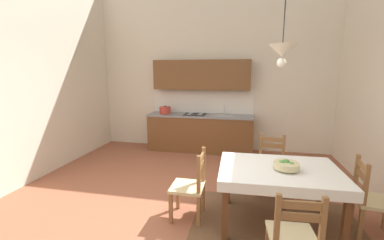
{
  "coord_description": "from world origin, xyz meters",
  "views": [
    {
      "loc": [
        0.8,
        -3.01,
        1.91
      ],
      "look_at": [
        -0.06,
        1.06,
        1.12
      ],
      "focal_mm": 23.6,
      "sensor_mm": 36.0,
      "label": 1
    }
  ],
  "objects_px": {
    "kitchen_cabinetry": "(200,116)",
    "dining_chair_window_side": "(372,200)",
    "dining_chair_camera_side": "(293,238)",
    "fruit_bowl": "(286,165)",
    "dining_chair_tv_side": "(191,186)",
    "dining_table": "(279,177)",
    "pendant_lamp": "(282,51)",
    "dining_chair_kitchen_side": "(271,166)"
  },
  "relations": [
    {
      "from": "dining_chair_tv_side",
      "to": "pendant_lamp",
      "type": "relative_size",
      "value": 1.16
    },
    {
      "from": "dining_chair_window_side",
      "to": "dining_chair_camera_side",
      "type": "relative_size",
      "value": 1.0
    },
    {
      "from": "dining_chair_window_side",
      "to": "pendant_lamp",
      "type": "distance_m",
      "value": 2.03
    },
    {
      "from": "kitchen_cabinetry",
      "to": "dining_chair_kitchen_side",
      "type": "distance_m",
      "value": 2.52
    },
    {
      "from": "pendant_lamp",
      "to": "dining_chair_window_side",
      "type": "bearing_deg",
      "value": -2.3
    },
    {
      "from": "dining_chair_kitchen_side",
      "to": "dining_chair_camera_side",
      "type": "height_order",
      "value": "same"
    },
    {
      "from": "kitchen_cabinetry",
      "to": "fruit_bowl",
      "type": "distance_m",
      "value": 3.32
    },
    {
      "from": "dining_chair_tv_side",
      "to": "fruit_bowl",
      "type": "height_order",
      "value": "dining_chair_tv_side"
    },
    {
      "from": "dining_table",
      "to": "dining_chair_kitchen_side",
      "type": "relative_size",
      "value": 1.59
    },
    {
      "from": "dining_chair_tv_side",
      "to": "fruit_bowl",
      "type": "bearing_deg",
      "value": 1.46
    },
    {
      "from": "dining_chair_window_side",
      "to": "dining_chair_tv_side",
      "type": "bearing_deg",
      "value": -177.86
    },
    {
      "from": "kitchen_cabinetry",
      "to": "pendant_lamp",
      "type": "relative_size",
      "value": 3.17
    },
    {
      "from": "kitchen_cabinetry",
      "to": "dining_table",
      "type": "xyz_separation_m",
      "value": [
        1.5,
        -2.88,
        -0.22
      ]
    },
    {
      "from": "kitchen_cabinetry",
      "to": "fruit_bowl",
      "type": "xyz_separation_m",
      "value": [
        1.57,
        -2.93,
        -0.04
      ]
    },
    {
      "from": "dining_chair_tv_side",
      "to": "dining_chair_window_side",
      "type": "relative_size",
      "value": 1.0
    },
    {
      "from": "dining_chair_window_side",
      "to": "dining_chair_camera_side",
      "type": "distance_m",
      "value": 1.38
    },
    {
      "from": "kitchen_cabinetry",
      "to": "pendant_lamp",
      "type": "height_order",
      "value": "pendant_lamp"
    },
    {
      "from": "dining_table",
      "to": "dining_chair_kitchen_side",
      "type": "bearing_deg",
      "value": 89.99
    },
    {
      "from": "dining_table",
      "to": "pendant_lamp",
      "type": "xyz_separation_m",
      "value": [
        -0.05,
        0.05,
        1.51
      ]
    },
    {
      "from": "dining_table",
      "to": "fruit_bowl",
      "type": "distance_m",
      "value": 0.19
    },
    {
      "from": "kitchen_cabinetry",
      "to": "dining_chair_window_side",
      "type": "height_order",
      "value": "kitchen_cabinetry"
    },
    {
      "from": "dining_chair_kitchen_side",
      "to": "dining_chair_window_side",
      "type": "distance_m",
      "value": 1.38
    },
    {
      "from": "fruit_bowl",
      "to": "pendant_lamp",
      "type": "height_order",
      "value": "pendant_lamp"
    },
    {
      "from": "dining_chair_tv_side",
      "to": "dining_chair_kitchen_side",
      "type": "relative_size",
      "value": 1.0
    },
    {
      "from": "dining_table",
      "to": "pendant_lamp",
      "type": "bearing_deg",
      "value": 135.35
    },
    {
      "from": "dining_chair_tv_side",
      "to": "dining_chair_camera_side",
      "type": "xyz_separation_m",
      "value": [
        1.13,
        -0.84,
        0.0
      ]
    },
    {
      "from": "dining_chair_window_side",
      "to": "pendant_lamp",
      "type": "bearing_deg",
      "value": 177.7
    },
    {
      "from": "dining_chair_kitchen_side",
      "to": "pendant_lamp",
      "type": "distance_m",
      "value": 1.91
    },
    {
      "from": "dining_chair_tv_side",
      "to": "pendant_lamp",
      "type": "height_order",
      "value": "pendant_lamp"
    },
    {
      "from": "dining_chair_camera_side",
      "to": "fruit_bowl",
      "type": "bearing_deg",
      "value": 87.22
    },
    {
      "from": "dining_chair_window_side",
      "to": "kitchen_cabinetry",
      "type": "bearing_deg",
      "value": 131.54
    },
    {
      "from": "dining_chair_window_side",
      "to": "dining_chair_kitchen_side",
      "type": "bearing_deg",
      "value": 139.58
    },
    {
      "from": "dining_chair_tv_side",
      "to": "kitchen_cabinetry",
      "type": "bearing_deg",
      "value": 97.66
    },
    {
      "from": "dining_chair_camera_side",
      "to": "pendant_lamp",
      "type": "xyz_separation_m",
      "value": [
        -0.08,
        0.97,
        1.71
      ]
    },
    {
      "from": "dining_table",
      "to": "dining_chair_window_side",
      "type": "relative_size",
      "value": 1.59
    },
    {
      "from": "kitchen_cabinetry",
      "to": "dining_chair_window_side",
      "type": "bearing_deg",
      "value": -48.46
    },
    {
      "from": "dining_chair_tv_side",
      "to": "dining_chair_kitchen_side",
      "type": "xyz_separation_m",
      "value": [
        1.1,
        0.98,
        0.0
      ]
    },
    {
      "from": "kitchen_cabinetry",
      "to": "dining_chair_camera_side",
      "type": "distance_m",
      "value": 4.12
    },
    {
      "from": "dining_chair_camera_side",
      "to": "dining_chair_tv_side",
      "type": "bearing_deg",
      "value": 143.28
    },
    {
      "from": "dining_chair_kitchen_side",
      "to": "dining_chair_camera_side",
      "type": "xyz_separation_m",
      "value": [
        0.03,
        -1.82,
        0.0
      ]
    },
    {
      "from": "dining_chair_camera_side",
      "to": "fruit_bowl",
      "type": "distance_m",
      "value": 0.95
    },
    {
      "from": "kitchen_cabinetry",
      "to": "pendant_lamp",
      "type": "xyz_separation_m",
      "value": [
        1.45,
        -2.84,
        1.29
      ]
    }
  ]
}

